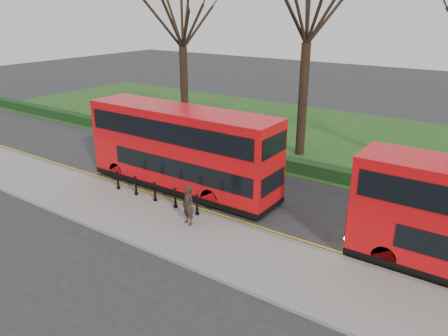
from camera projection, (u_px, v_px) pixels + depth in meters
The scene contains 12 objects.
ground at pixel (182, 197), 22.98m from camera, with size 120.00×120.00×0.00m, color #28282B.
pavement at pixel (141, 217), 20.65m from camera, with size 60.00×4.00×0.15m, color gray.
kerb at pixel (169, 203), 22.18m from camera, with size 60.00×0.25×0.16m, color slate.
grass_verge at pixel (304, 133), 34.50m from camera, with size 60.00×18.00×0.06m, color #224B19.
hedge at pixel (250, 156), 28.07m from camera, with size 60.00×0.90×0.80m, color black.
yellow_line_outer at pixel (173, 202), 22.44m from camera, with size 60.00×0.10×0.01m, color yellow.
yellow_line_inner at pixel (175, 200), 22.59m from camera, with size 60.00×0.10×0.01m, color yellow.
tree_left at pixel (182, 17), 31.92m from camera, with size 7.67×7.67×11.98m.
tree_mid at pixel (309, 2), 26.21m from camera, with size 8.53×8.53×13.33m.
bollard_row at pixel (155, 192), 22.03m from camera, with size 5.57×0.15×1.00m.
bus_lead at pixel (181, 149), 23.34m from camera, with size 11.22×2.58×4.47m.
pedestrian at pixel (188, 205), 19.54m from camera, with size 0.68×0.44×1.85m, color #2D231C.
Camera 1 is at (13.85, -15.94, 9.46)m, focal length 35.00 mm.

